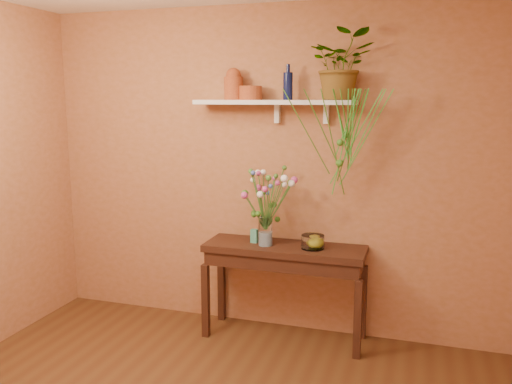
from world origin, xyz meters
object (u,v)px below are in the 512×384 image
(blue_bottle, at_px, (288,85))
(glass_bowl, at_px, (313,242))
(sideboard, at_px, (284,259))
(spider_plant, at_px, (342,65))
(terracotta_jug, at_px, (234,85))
(bouquet, at_px, (267,191))
(glass_vase, at_px, (265,233))

(blue_bottle, distance_m, glass_bowl, 1.24)
(sideboard, relative_size, spider_plant, 2.48)
(blue_bottle, xyz_separation_m, spider_plant, (0.41, 0.04, 0.15))
(terracotta_jug, bearing_deg, bouquet, -25.17)
(terracotta_jug, xyz_separation_m, glass_bowl, (0.70, -0.14, -1.22))
(spider_plant, distance_m, glass_bowl, 1.38)
(bouquet, bearing_deg, sideboard, 16.03)
(terracotta_jug, bearing_deg, spider_plant, 0.58)
(spider_plant, distance_m, bouquet, 1.12)
(spider_plant, height_order, glass_bowl, spider_plant)
(terracotta_jug, height_order, blue_bottle, blue_bottle)
(blue_bottle, bearing_deg, glass_vase, -136.80)
(sideboard, height_order, spider_plant, spider_plant)
(spider_plant, distance_m, glass_vase, 1.43)
(glass_vase, height_order, bouquet, bouquet)
(glass_bowl, bearing_deg, sideboard, 174.73)
(blue_bottle, height_order, glass_vase, blue_bottle)
(bouquet, bearing_deg, blue_bottle, 45.17)
(sideboard, bearing_deg, glass_vase, -164.07)
(terracotta_jug, distance_m, glass_vase, 1.23)
(blue_bottle, distance_m, spider_plant, 0.44)
(blue_bottle, relative_size, glass_bowl, 1.51)
(sideboard, distance_m, blue_bottle, 1.38)
(spider_plant, height_order, glass_vase, spider_plant)
(blue_bottle, relative_size, glass_vase, 1.17)
(blue_bottle, bearing_deg, terracotta_jug, 176.41)
(blue_bottle, bearing_deg, glass_bowl, -24.59)
(terracotta_jug, distance_m, bouquet, 0.91)
(sideboard, distance_m, glass_bowl, 0.28)
(glass_bowl, bearing_deg, blue_bottle, 155.41)
(spider_plant, bearing_deg, blue_bottle, -174.74)
(glass_vase, relative_size, glass_bowl, 1.29)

